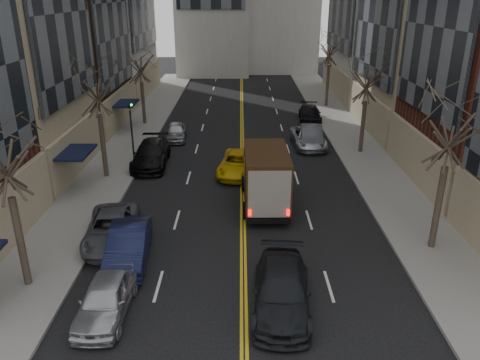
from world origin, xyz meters
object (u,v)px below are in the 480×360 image
at_px(ups_truck, 265,177).
at_px(taxi, 238,163).
at_px(pedestrian, 278,172).
at_px(observer_sedan, 282,290).

distance_m(ups_truck, taxi, 5.30).
xyz_separation_m(taxi, pedestrian, (2.47, -1.90, 0.11)).
height_order(ups_truck, observer_sedan, ups_truck).
bearing_deg(pedestrian, ups_truck, 143.57).
relative_size(observer_sedan, pedestrian, 3.36).
bearing_deg(taxi, pedestrian, -29.69).
distance_m(taxi, pedestrian, 3.12).
bearing_deg(ups_truck, taxi, 106.41).
relative_size(taxi, pedestrian, 3.11).
height_order(ups_truck, pedestrian, ups_truck).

